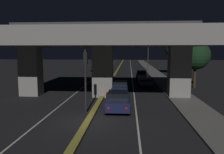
{
  "coord_description": "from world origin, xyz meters",
  "views": [
    {
      "loc": [
        2.77,
        -14.66,
        4.98
      ],
      "look_at": [
        0.2,
        18.6,
        0.87
      ],
      "focal_mm": 35.0,
      "sensor_mm": 36.0,
      "label": 1
    }
  ],
  "objects_px": {
    "car_grey_fourth": "(141,75)",
    "motorcycle_red_filtering_near": "(107,92)",
    "traffic_light_left_of_median": "(86,70)",
    "street_lamp": "(147,53)",
    "car_dark_blue_second": "(120,88)",
    "car_black_third_oncoming": "(96,68)",
    "car_dark_blue_lead": "(118,101)",
    "car_silver_second_oncoming": "(107,71)",
    "pedestrian_on_sidewalk": "(169,83)",
    "car_dark_blue_third": "(145,81)",
    "car_black_lead_oncoming": "(99,76)"
  },
  "relations": [
    {
      "from": "car_grey_fourth",
      "to": "car_black_lead_oncoming",
      "type": "distance_m",
      "value": 7.43
    },
    {
      "from": "car_dark_blue_second",
      "to": "pedestrian_on_sidewalk",
      "type": "relative_size",
      "value": 2.5
    },
    {
      "from": "traffic_light_left_of_median",
      "to": "car_black_third_oncoming",
      "type": "distance_m",
      "value": 35.52
    },
    {
      "from": "car_dark_blue_lead",
      "to": "car_silver_second_oncoming",
      "type": "relative_size",
      "value": 0.95
    },
    {
      "from": "car_dark_blue_second",
      "to": "motorcycle_red_filtering_near",
      "type": "bearing_deg",
      "value": 140.73
    },
    {
      "from": "car_silver_second_oncoming",
      "to": "car_dark_blue_lead",
      "type": "bearing_deg",
      "value": 6.84
    },
    {
      "from": "car_dark_blue_second",
      "to": "car_black_third_oncoming",
      "type": "bearing_deg",
      "value": 13.96
    },
    {
      "from": "car_dark_blue_third",
      "to": "car_dark_blue_lead",
      "type": "bearing_deg",
      "value": 163.83
    },
    {
      "from": "street_lamp",
      "to": "traffic_light_left_of_median",
      "type": "bearing_deg",
      "value": -102.41
    },
    {
      "from": "car_dark_blue_second",
      "to": "car_black_third_oncoming",
      "type": "relative_size",
      "value": 0.91
    },
    {
      "from": "car_black_third_oncoming",
      "to": "motorcycle_red_filtering_near",
      "type": "bearing_deg",
      "value": 13.43
    },
    {
      "from": "motorcycle_red_filtering_near",
      "to": "pedestrian_on_sidewalk",
      "type": "distance_m",
      "value": 8.05
    },
    {
      "from": "car_black_lead_oncoming",
      "to": "motorcycle_red_filtering_near",
      "type": "xyz_separation_m",
      "value": [
        2.28,
        -10.62,
        -0.35
      ]
    },
    {
      "from": "car_dark_blue_third",
      "to": "car_silver_second_oncoming",
      "type": "xyz_separation_m",
      "value": [
        -6.76,
        13.51,
        0.15
      ]
    },
    {
      "from": "traffic_light_left_of_median",
      "to": "motorcycle_red_filtering_near",
      "type": "xyz_separation_m",
      "value": [
        1.17,
        5.67,
        -2.81
      ]
    },
    {
      "from": "car_dark_blue_third",
      "to": "street_lamp",
      "type": "bearing_deg",
      "value": -7.21
    },
    {
      "from": "pedestrian_on_sidewalk",
      "to": "motorcycle_red_filtering_near",
      "type": "bearing_deg",
      "value": -151.46
    },
    {
      "from": "street_lamp",
      "to": "pedestrian_on_sidewalk",
      "type": "relative_size",
      "value": 4.2
    },
    {
      "from": "car_grey_fourth",
      "to": "car_black_third_oncoming",
      "type": "bearing_deg",
      "value": 33.87
    },
    {
      "from": "motorcycle_red_filtering_near",
      "to": "pedestrian_on_sidewalk",
      "type": "xyz_separation_m",
      "value": [
        7.06,
        3.84,
        0.42
      ]
    },
    {
      "from": "car_silver_second_oncoming",
      "to": "motorcycle_red_filtering_near",
      "type": "height_order",
      "value": "car_silver_second_oncoming"
    },
    {
      "from": "street_lamp",
      "to": "car_grey_fourth",
      "type": "distance_m",
      "value": 14.76
    },
    {
      "from": "car_dark_blue_third",
      "to": "motorcycle_red_filtering_near",
      "type": "xyz_separation_m",
      "value": [
        -4.53,
        -7.89,
        -0.08
      ]
    },
    {
      "from": "car_black_third_oncoming",
      "to": "motorcycle_red_filtering_near",
      "type": "height_order",
      "value": "car_black_third_oncoming"
    },
    {
      "from": "traffic_light_left_of_median",
      "to": "car_grey_fourth",
      "type": "relative_size",
      "value": 1.1
    },
    {
      "from": "car_black_lead_oncoming",
      "to": "car_dark_blue_third",
      "type": "bearing_deg",
      "value": 69.01
    },
    {
      "from": "motorcycle_red_filtering_near",
      "to": "car_dark_blue_second",
      "type": "bearing_deg",
      "value": -39.82
    },
    {
      "from": "car_silver_second_oncoming",
      "to": "motorcycle_red_filtering_near",
      "type": "bearing_deg",
      "value": 4.96
    },
    {
      "from": "car_black_lead_oncoming",
      "to": "car_black_third_oncoming",
      "type": "xyz_separation_m",
      "value": [
        -3.33,
        18.85,
        -0.2
      ]
    },
    {
      "from": "car_black_lead_oncoming",
      "to": "car_dark_blue_lead",
      "type": "bearing_deg",
      "value": 14.19
    },
    {
      "from": "pedestrian_on_sidewalk",
      "to": "car_silver_second_oncoming",
      "type": "bearing_deg",
      "value": 117.88
    },
    {
      "from": "car_black_lead_oncoming",
      "to": "pedestrian_on_sidewalk",
      "type": "relative_size",
      "value": 2.35
    },
    {
      "from": "motorcycle_red_filtering_near",
      "to": "car_dark_blue_lead",
      "type": "bearing_deg",
      "value": -164.56
    },
    {
      "from": "traffic_light_left_of_median",
      "to": "car_grey_fourth",
      "type": "xyz_separation_m",
      "value": [
        5.52,
        19.65,
        -2.62
      ]
    },
    {
      "from": "traffic_light_left_of_median",
      "to": "car_black_third_oncoming",
      "type": "xyz_separation_m",
      "value": [
        -4.44,
        35.14,
        -2.66
      ]
    },
    {
      "from": "car_dark_blue_third",
      "to": "car_grey_fourth",
      "type": "relative_size",
      "value": 0.93
    },
    {
      "from": "car_silver_second_oncoming",
      "to": "car_black_third_oncoming",
      "type": "distance_m",
      "value": 8.75
    },
    {
      "from": "car_dark_blue_third",
      "to": "car_black_lead_oncoming",
      "type": "xyz_separation_m",
      "value": [
        -6.81,
        2.73,
        0.27
      ]
    },
    {
      "from": "car_dark_blue_lead",
      "to": "motorcycle_red_filtering_near",
      "type": "distance_m",
      "value": 5.04
    },
    {
      "from": "car_black_lead_oncoming",
      "to": "car_black_third_oncoming",
      "type": "relative_size",
      "value": 0.85
    },
    {
      "from": "car_black_lead_oncoming",
      "to": "motorcycle_red_filtering_near",
      "type": "height_order",
      "value": "car_black_lead_oncoming"
    },
    {
      "from": "car_black_third_oncoming",
      "to": "car_black_lead_oncoming",
      "type": "bearing_deg",
      "value": 12.67
    },
    {
      "from": "traffic_light_left_of_median",
      "to": "car_black_third_oncoming",
      "type": "relative_size",
      "value": 1.04
    },
    {
      "from": "car_grey_fourth",
      "to": "car_black_third_oncoming",
      "type": "relative_size",
      "value": 0.95
    },
    {
      "from": "street_lamp",
      "to": "car_dark_blue_third",
      "type": "xyz_separation_m",
      "value": [
        -1.75,
        -20.26,
        -3.73
      ]
    },
    {
      "from": "traffic_light_left_of_median",
      "to": "car_dark_blue_third",
      "type": "xyz_separation_m",
      "value": [
        5.7,
        13.56,
        -2.73
      ]
    },
    {
      "from": "traffic_light_left_of_median",
      "to": "street_lamp",
      "type": "height_order",
      "value": "street_lamp"
    },
    {
      "from": "car_grey_fourth",
      "to": "motorcycle_red_filtering_near",
      "type": "height_order",
      "value": "car_grey_fourth"
    },
    {
      "from": "car_dark_blue_lead",
      "to": "car_dark_blue_third",
      "type": "relative_size",
      "value": 1.0
    },
    {
      "from": "car_dark_blue_third",
      "to": "car_grey_fourth",
      "type": "distance_m",
      "value": 6.09
    }
  ]
}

